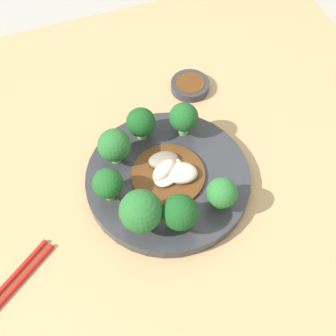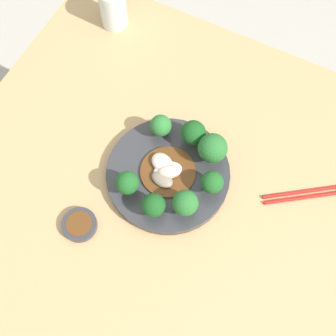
{
  "view_description": "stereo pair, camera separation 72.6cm",
  "coord_description": "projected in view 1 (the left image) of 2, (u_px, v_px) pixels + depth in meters",
  "views": [
    {
      "loc": [
        0.09,
        0.36,
        1.36
      ],
      "look_at": [
        -0.04,
        0.01,
        0.81
      ],
      "focal_mm": 50.0,
      "sensor_mm": 36.0,
      "label": 1
    },
    {
      "loc": [
        0.13,
        -0.32,
        1.62
      ],
      "look_at": [
        -0.04,
        0.01,
        0.81
      ],
      "focal_mm": 50.0,
      "sensor_mm": 36.0,
      "label": 2
    }
  ],
  "objects": [
    {
      "name": "stirfry_center",
      "position": [
        170.0,
        171.0,
        0.68
      ],
      "size": [
        0.11,
        0.11,
        0.02
      ],
      "color": "#5B3314",
      "rests_on": "plate"
    },
    {
      "name": "broccoli_northeast",
      "position": [
        141.0,
        211.0,
        0.6
      ],
      "size": [
        0.06,
        0.06,
        0.07
      ],
      "color": "#89B76B",
      "rests_on": "plate"
    },
    {
      "name": "broccoli_southwest",
      "position": [
        184.0,
        118.0,
        0.7
      ],
      "size": [
        0.04,
        0.04,
        0.06
      ],
      "color": "#89B76B",
      "rests_on": "plate"
    },
    {
      "name": "broccoli_northwest",
      "position": [
        222.0,
        193.0,
        0.63
      ],
      "size": [
        0.04,
        0.04,
        0.05
      ],
      "color": "#89B76B",
      "rests_on": "plate"
    },
    {
      "name": "broccoli_east",
      "position": [
        108.0,
        184.0,
        0.64
      ],
      "size": [
        0.04,
        0.04,
        0.06
      ],
      "color": "#70A356",
      "rests_on": "plate"
    },
    {
      "name": "sauce_dish",
      "position": [
        190.0,
        85.0,
        0.8
      ],
      "size": [
        0.07,
        0.07,
        0.02
      ],
      "color": "#333338",
      "rests_on": "table"
    },
    {
      "name": "ground_plane",
      "position": [
        154.0,
        326.0,
        1.34
      ],
      "size": [
        8.0,
        8.0,
        0.0
      ],
      "primitive_type": "plane",
      "color": "#B7B2A8"
    },
    {
      "name": "broccoli_southeast",
      "position": [
        114.0,
        146.0,
        0.67
      ],
      "size": [
        0.05,
        0.05,
        0.06
      ],
      "color": "#89B76B",
      "rests_on": "plate"
    },
    {
      "name": "plate",
      "position": [
        168.0,
        179.0,
        0.69
      ],
      "size": [
        0.24,
        0.24,
        0.02
      ],
      "color": "#333338",
      "rests_on": "table"
    },
    {
      "name": "broccoli_north",
      "position": [
        180.0,
        213.0,
        0.61
      ],
      "size": [
        0.05,
        0.05,
        0.06
      ],
      "color": "#7AAD5B",
      "rests_on": "plate"
    },
    {
      "name": "table",
      "position": [
        150.0,
        277.0,
        1.02
      ],
      "size": [
        0.93,
        0.81,
        0.77
      ],
      "color": "tan",
      "rests_on": "ground_plane"
    },
    {
      "name": "broccoli_south",
      "position": [
        141.0,
        123.0,
        0.7
      ],
      "size": [
        0.04,
        0.04,
        0.06
      ],
      "color": "#89B76B",
      "rests_on": "plate"
    }
  ]
}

